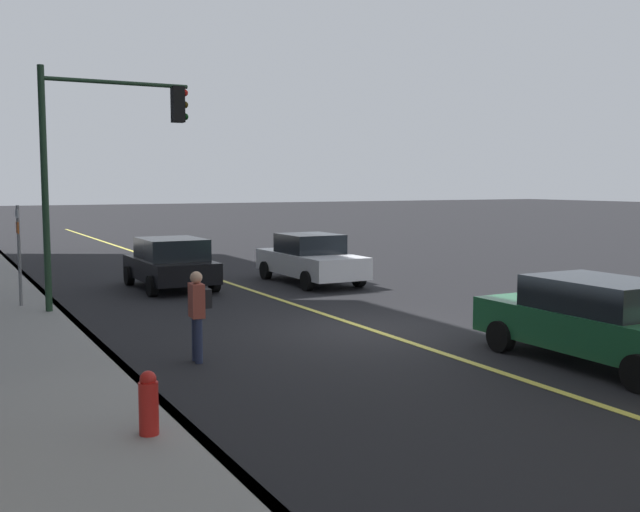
{
  "coord_description": "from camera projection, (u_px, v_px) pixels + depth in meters",
  "views": [
    {
      "loc": [
        -13.79,
        8.45,
        3.19
      ],
      "look_at": [
        0.05,
        1.13,
        1.66
      ],
      "focal_mm": 41.66,
      "sensor_mm": 36.0,
      "label": 1
    }
  ],
  "objects": [
    {
      "name": "ground",
      "position": [
        366.0,
        328.0,
        16.38
      ],
      "size": [
        200.0,
        200.0,
        0.0
      ],
      "primitive_type": "plane",
      "color": "black"
    },
    {
      "name": "car_green",
      "position": [
        600.0,
        321.0,
        13.06
      ],
      "size": [
        4.72,
        1.98,
        1.52
      ],
      "color": "#1E6038",
      "rests_on": "ground"
    },
    {
      "name": "fire_hydrant",
      "position": [
        149.0,
        409.0,
        8.99
      ],
      "size": [
        0.24,
        0.24,
        0.94
      ],
      "color": "red",
      "rests_on": "ground"
    },
    {
      "name": "sidewalk_slab",
      "position": [
        12.0,
        362.0,
        12.99
      ],
      "size": [
        80.0,
        3.36,
        0.15
      ],
      "primitive_type": "cube",
      "color": "gray",
      "rests_on": "ground"
    },
    {
      "name": "curb_edge",
      "position": [
        105.0,
        352.0,
        13.73
      ],
      "size": [
        80.0,
        0.16,
        0.15
      ],
      "primitive_type": "cube",
      "color": "slate",
      "rests_on": "ground"
    },
    {
      "name": "car_black",
      "position": [
        171.0,
        263.0,
        22.47
      ],
      "size": [
        4.06,
        2.08,
        1.54
      ],
      "color": "black",
      "rests_on": "ground"
    },
    {
      "name": "street_sign_post",
      "position": [
        19.0,
        249.0,
        18.38
      ],
      "size": [
        0.6,
        0.08,
        2.65
      ],
      "color": "slate",
      "rests_on": "ground"
    },
    {
      "name": "pedestrian_with_backpack",
      "position": [
        198.0,
        309.0,
        13.23
      ],
      "size": [
        0.4,
        0.38,
        1.64
      ],
      "color": "#262D4C",
      "rests_on": "ground"
    },
    {
      "name": "lane_stripe_center",
      "position": [
        366.0,
        328.0,
        16.38
      ],
      "size": [
        80.0,
        0.16,
        0.01
      ],
      "primitive_type": "cube",
      "color": "#D8CC4C",
      "rests_on": "ground"
    },
    {
      "name": "car_white",
      "position": [
        310.0,
        259.0,
        23.79
      ],
      "size": [
        4.64,
        2.01,
        1.58
      ],
      "color": "silver",
      "rests_on": "ground"
    },
    {
      "name": "traffic_light_mast",
      "position": [
        101.0,
        148.0,
        17.95
      ],
      "size": [
        0.28,
        3.61,
        5.93
      ],
      "color": "#1E3823",
      "rests_on": "ground"
    }
  ]
}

